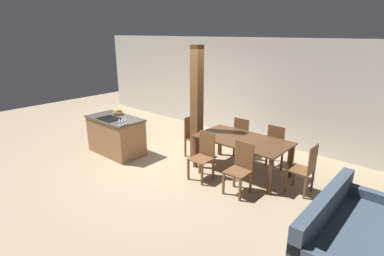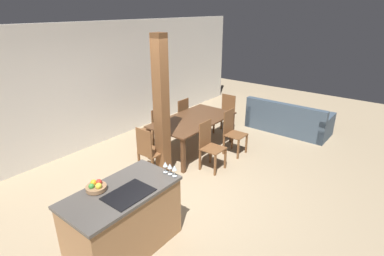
# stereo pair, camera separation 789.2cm
# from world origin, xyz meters

# --- Properties ---
(ground_plane) EXTENTS (16.00, 16.00, 0.00)m
(ground_plane) POSITION_xyz_m (0.00, 0.00, 0.00)
(ground_plane) COLOR #9E896B
(wall_back) EXTENTS (11.20, 0.08, 2.70)m
(wall_back) POSITION_xyz_m (0.00, 2.84, 1.35)
(wall_back) COLOR silver
(wall_back) RESTS_ON ground_plane
(kitchen_island) EXTENTS (1.42, 0.77, 0.90)m
(kitchen_island) POSITION_xyz_m (-1.42, -0.28, 0.45)
(kitchen_island) COLOR #9E7047
(kitchen_island) RESTS_ON ground_plane
(fruit_bowl) EXTENTS (0.25, 0.25, 0.11)m
(fruit_bowl) POSITION_xyz_m (-1.60, -0.05, 0.95)
(fruit_bowl) COLOR #99704C
(fruit_bowl) RESTS_ON kitchen_island
(wine_glass_near) EXTENTS (0.07, 0.07, 0.16)m
(wine_glass_near) POSITION_xyz_m (-0.78, -0.59, 1.02)
(wine_glass_near) COLOR silver
(wine_glass_near) RESTS_ON kitchen_island
(wine_glass_middle) EXTENTS (0.07, 0.07, 0.16)m
(wine_glass_middle) POSITION_xyz_m (-0.78, -0.51, 1.02)
(wine_glass_middle) COLOR silver
(wine_glass_middle) RESTS_ON kitchen_island
(wine_glass_far) EXTENTS (0.07, 0.07, 0.16)m
(wine_glass_far) POSITION_xyz_m (-0.78, -0.43, 1.02)
(wine_glass_far) COLOR silver
(wine_glass_far) RESTS_ON kitchen_island
(dining_table) EXTENTS (1.91, 1.04, 0.74)m
(dining_table) POSITION_xyz_m (1.43, 0.82, 0.66)
(dining_table) COLOR #51331E
(dining_table) RESTS_ON ground_plane
(dining_chair_near_left) EXTENTS (0.40, 0.40, 0.96)m
(dining_chair_near_left) POSITION_xyz_m (1.01, 0.08, 0.50)
(dining_chair_near_left) COLOR brown
(dining_chair_near_left) RESTS_ON ground_plane
(dining_chair_near_right) EXTENTS (0.40, 0.40, 0.96)m
(dining_chair_near_right) POSITION_xyz_m (1.86, 0.08, 0.50)
(dining_chair_near_right) COLOR brown
(dining_chair_near_right) RESTS_ON ground_plane
(dining_chair_far_left) EXTENTS (0.40, 0.40, 0.96)m
(dining_chair_far_left) POSITION_xyz_m (1.01, 1.56, 0.50)
(dining_chair_far_left) COLOR brown
(dining_chair_far_left) RESTS_ON ground_plane
(dining_chair_far_right) EXTENTS (0.40, 0.40, 0.96)m
(dining_chair_far_right) POSITION_xyz_m (1.86, 1.56, 0.50)
(dining_chair_far_right) COLOR brown
(dining_chair_far_right) RESTS_ON ground_plane
(dining_chair_head_end) EXTENTS (0.40, 0.40, 0.96)m
(dining_chair_head_end) POSITION_xyz_m (0.10, 0.82, 0.50)
(dining_chair_head_end) COLOR brown
(dining_chair_head_end) RESTS_ON ground_plane
(dining_chair_foot_end) EXTENTS (0.40, 0.40, 0.96)m
(dining_chair_foot_end) POSITION_xyz_m (2.77, 0.82, 0.50)
(dining_chair_foot_end) COLOR brown
(dining_chair_foot_end) RESTS_ON ground_plane
(couch) EXTENTS (0.89, 2.02, 0.80)m
(couch) POSITION_xyz_m (3.82, -0.39, 0.27)
(couch) COLOR #3D4C5B
(couch) RESTS_ON ground_plane
(timber_post) EXTENTS (0.21, 0.21, 2.59)m
(timber_post) POSITION_xyz_m (0.32, 0.67, 1.29)
(timber_post) COLOR brown
(timber_post) RESTS_ON ground_plane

